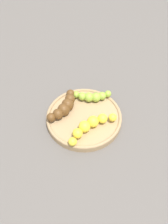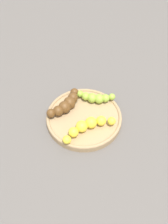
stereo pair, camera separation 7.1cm
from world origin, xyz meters
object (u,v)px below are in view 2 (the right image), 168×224
at_px(banana_yellow, 87,126).
at_px(banana_overripe, 66,104).
at_px(banana_green, 96,97).
at_px(fruit_bowl, 84,117).

distance_m(banana_yellow, banana_overripe, 0.10).
bearing_deg(banana_green, fruit_bowl, -23.02).
distance_m(banana_yellow, banana_green, 0.11).
distance_m(fruit_bowl, banana_yellow, 0.06).
bearing_deg(fruit_bowl, banana_yellow, -129.17).
distance_m(banana_green, banana_overripe, 0.09).
distance_m(fruit_bowl, banana_green, 0.07).
height_order(fruit_bowl, banana_yellow, banana_yellow).
height_order(banana_yellow, banana_green, banana_yellow).
height_order(banana_yellow, banana_overripe, banana_overripe).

